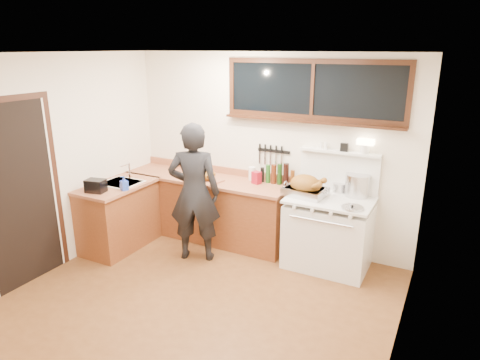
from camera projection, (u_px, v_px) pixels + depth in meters
The scene contains 20 objects.
ground_plane at pixel (200, 300), 4.70m from camera, with size 4.00×3.50×0.02m, color brown.
room_shell at pixel (196, 154), 4.20m from camera, with size 4.10×3.60×2.65m.
counter_back at pixel (207, 207), 6.14m from camera, with size 2.44×0.64×1.00m.
counter_left at pixel (119, 215), 5.83m from camera, with size 0.64×1.09×0.90m.
sink_unit at pixel (121, 187), 5.77m from camera, with size 0.50×0.45×0.37m.
vintage_stove at pixel (329, 231), 5.31m from camera, with size 1.02×0.74×1.61m.
back_window at pixel (312, 97), 5.27m from camera, with size 2.32×0.13×0.77m.
left_doorway at pixel (21, 193), 4.78m from camera, with size 0.02×1.04×2.17m.
knife_strip at pixel (272, 152), 5.73m from camera, with size 0.46×0.03×0.28m.
man at pixel (194, 193), 5.38m from camera, with size 0.77×0.65×1.79m.
soap_bottle at pixel (124, 183), 5.44m from camera, with size 0.11×0.11×0.19m.
toaster at pixel (96, 186), 5.38m from camera, with size 0.27×0.21×0.16m.
cutting_board at pixel (205, 177), 5.82m from camera, with size 0.50×0.41×0.15m.
roast_turkey at pixel (306, 187), 5.25m from camera, with size 0.54×0.43×0.26m.
stockpot at pixel (357, 185), 5.22m from camera, with size 0.34×0.34×0.28m.
saucepan at pixel (339, 188), 5.38m from camera, with size 0.16×0.28×0.12m.
pot_lid at pixel (352, 208), 4.84m from camera, with size 0.28×0.28×0.04m.
coffee_tin at pixel (256, 178), 5.71m from camera, with size 0.13×0.12×0.17m.
pitcher at pixel (252, 174), 5.87m from camera, with size 0.11×0.11×0.18m.
bottle_cluster at pixel (278, 175), 5.67m from camera, with size 0.49×0.07×0.30m.
Camera 1 is at (2.27, -3.43, 2.66)m, focal length 32.00 mm.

